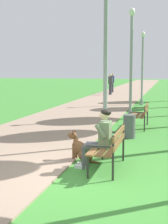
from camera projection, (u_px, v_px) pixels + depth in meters
ground_plane at (78, 180)px, 6.22m from camera, size 120.00×120.00×0.00m
paved_path at (125, 91)px, 29.83m from camera, size 3.90×60.00×0.04m
park_bench_near at (110, 145)px, 6.82m from camera, size 0.55×1.50×0.85m
park_bench_mid at (141, 113)px, 11.61m from camera, size 0.55×1.50×0.85m
person_seated_on_near_bench at (100, 136)px, 6.84m from camera, size 0.74×0.49×1.25m
dog_brown at (82, 150)px, 7.45m from camera, size 0.82×0.40×0.71m
lamp_post_near at (106, 55)px, 8.52m from camera, size 0.24×0.24×4.67m
lamp_post_mid at (131, 63)px, 13.44m from camera, size 0.24×0.24×4.45m
lamp_post_far at (142, 67)px, 18.69m from camera, size 0.24×0.24×4.10m
litter_bin at (129, 126)px, 9.91m from camera, size 0.36×0.36×0.70m
pedestrian_distant at (110, 84)px, 25.86m from camera, size 0.32×0.22×1.65m
pedestrian_further_distant at (112, 83)px, 28.29m from camera, size 0.32×0.22×1.65m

